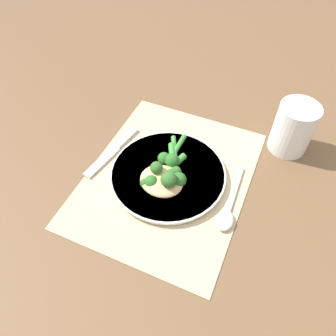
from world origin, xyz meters
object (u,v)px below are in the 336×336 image
at_px(plate, 168,174).
at_px(water_glass, 293,128).
at_px(chicken_fillet, 161,181).
at_px(knife, 113,151).
at_px(broccoli_stalk_left, 170,158).
at_px(broccoli_stalk_rear, 175,174).
at_px(spoon, 227,213).
at_px(broccoli_stalk_front, 158,177).
at_px(broccoli_stalk_right, 174,167).

relative_size(plate, water_glass, 2.08).
height_order(chicken_fillet, knife, chicken_fillet).
bearing_deg(broccoli_stalk_left, knife, 6.83).
xyz_separation_m(chicken_fillet, broccoli_stalk_rear, (0.02, -0.02, 0.00)).
height_order(broccoli_stalk_left, water_glass, water_glass).
relative_size(spoon, water_glass, 1.43).
distance_m(broccoli_stalk_rear, spoon, 0.13).
xyz_separation_m(plate, broccoli_stalk_front, (-0.03, 0.01, 0.02)).
height_order(chicken_fillet, broccoli_stalk_right, broccoli_stalk_right).
distance_m(plate, broccoli_stalk_rear, 0.03).
bearing_deg(broccoli_stalk_rear, broccoli_stalk_right, -90.81).
bearing_deg(water_glass, broccoli_stalk_rear, 135.77).
bearing_deg(plate, knife, 82.98).
xyz_separation_m(broccoli_stalk_front, broccoli_stalk_right, (0.04, -0.02, -0.00)).
distance_m(chicken_fillet, knife, 0.15).
bearing_deg(spoon, water_glass, -109.47).
height_order(plate, chicken_fillet, chicken_fillet).
bearing_deg(broccoli_stalk_front, spoon, -167.61).
bearing_deg(plate, water_glass, -47.96).
distance_m(plate, broccoli_stalk_left, 0.04).
bearing_deg(knife, water_glass, -143.33).
xyz_separation_m(chicken_fillet, knife, (0.05, 0.14, -0.02)).
height_order(plate, broccoli_stalk_left, broccoli_stalk_left).
relative_size(knife, water_glass, 1.49).
distance_m(chicken_fillet, broccoli_stalk_left, 0.06).
distance_m(plate, broccoli_stalk_right, 0.02).
height_order(broccoli_stalk_rear, knife, broccoli_stalk_rear).
relative_size(chicken_fillet, spoon, 0.63).
bearing_deg(broccoli_stalk_right, water_glass, -164.56).
relative_size(broccoli_stalk_front, broccoli_stalk_right, 0.99).
xyz_separation_m(plate, chicken_fillet, (-0.03, 0.00, 0.02)).
height_order(plate, water_glass, water_glass).
distance_m(broccoli_stalk_front, broccoli_stalk_rear, 0.04).
bearing_deg(spoon, chicken_fillet, -4.72).
relative_size(plate, broccoli_stalk_left, 2.36).
height_order(plate, spoon, plate).
bearing_deg(broccoli_stalk_right, chicken_fillet, 52.83).
height_order(plate, broccoli_stalk_right, broccoli_stalk_right).
height_order(broccoli_stalk_rear, water_glass, water_glass).
xyz_separation_m(broccoli_stalk_left, water_glass, (0.16, -0.22, 0.03)).
bearing_deg(spoon, knife, -13.50).
bearing_deg(chicken_fillet, plate, -1.35).
xyz_separation_m(broccoli_stalk_front, knife, (0.04, 0.13, -0.02)).
relative_size(plate, chicken_fillet, 2.32).
xyz_separation_m(broccoli_stalk_right, water_glass, (0.18, -0.21, 0.03)).
distance_m(chicken_fillet, broccoli_stalk_right, 0.05).
distance_m(broccoli_stalk_front, broccoli_stalk_left, 0.06).
xyz_separation_m(chicken_fillet, spoon, (-0.01, -0.14, -0.02)).
height_order(broccoli_stalk_front, broccoli_stalk_rear, broccoli_stalk_rear).
bearing_deg(water_glass, spoon, 162.80).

